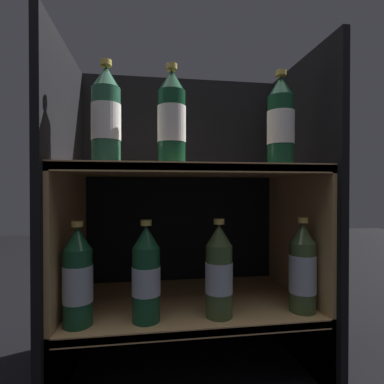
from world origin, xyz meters
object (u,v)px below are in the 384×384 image
bottle_upper_front_1 (172,120)px  bottle_lower_front_2 (219,272)px  bottle_lower_front_0 (78,278)px  bottle_lower_front_3 (302,269)px  bottle_upper_front_2 (281,123)px  bottle_upper_front_0 (106,117)px  bottle_lower_front_1 (146,275)px

bottle_upper_front_1 → bottle_lower_front_2: size_ratio=1.00×
bottle_lower_front_0 → bottle_lower_front_3: size_ratio=1.00×
bottle_lower_front_0 → bottle_upper_front_2: bearing=0.0°
bottle_upper_front_1 → bottle_lower_front_0: 0.46m
bottle_lower_front_0 → bottle_lower_front_3: same height
bottle_upper_front_0 → bottle_lower_front_1: 0.41m
bottle_upper_front_2 → bottle_lower_front_1: bottle_upper_front_2 is taller
bottle_upper_front_2 → bottle_upper_front_1: bearing=180.0°
bottle_upper_front_0 → bottle_lower_front_2: bottle_upper_front_0 is taller
bottle_upper_front_0 → bottle_upper_front_1: bearing=0.0°
bottle_upper_front_1 → bottle_lower_front_2: (0.13, 0.00, -0.40)m
bottle_upper_front_0 → bottle_lower_front_3: size_ratio=1.00×
bottle_upper_front_1 → bottle_lower_front_0: bearing=180.0°
bottle_lower_front_2 → bottle_lower_front_3: bearing=-0.0°
bottle_lower_front_0 → bottle_lower_front_3: bearing=-0.0°
bottle_upper_front_1 → bottle_lower_front_3: bottle_upper_front_1 is taller
bottle_upper_front_1 → bottle_lower_front_2: bearing=0.0°
bottle_lower_front_0 → bottle_lower_front_2: same height
bottle_upper_front_0 → bottle_upper_front_2: 0.46m
bottle_upper_front_2 → bottle_lower_front_3: bottle_upper_front_2 is taller
bottle_lower_front_0 → bottle_lower_front_2: bearing=0.0°
bottle_upper_front_1 → bottle_lower_front_0: size_ratio=1.00×
bottle_upper_front_0 → bottle_lower_front_1: bottle_upper_front_0 is taller
bottle_upper_front_0 → bottle_upper_front_1: (0.16, 0.00, -0.00)m
bottle_lower_front_1 → bottle_lower_front_3: (0.43, -0.00, -0.00)m
bottle_upper_front_2 → bottle_lower_front_0: (-0.53, 0.00, -0.40)m
bottle_upper_front_0 → bottle_lower_front_3: bearing=-0.0°
bottle_upper_front_0 → bottle_lower_front_0: size_ratio=1.00×
bottle_lower_front_2 → bottle_lower_front_3: 0.24m
bottle_lower_front_3 → bottle_upper_front_1: bearing=180.0°
bottle_lower_front_3 → bottle_upper_front_2: bearing=180.0°
bottle_lower_front_1 → bottle_upper_front_2: bearing=0.0°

